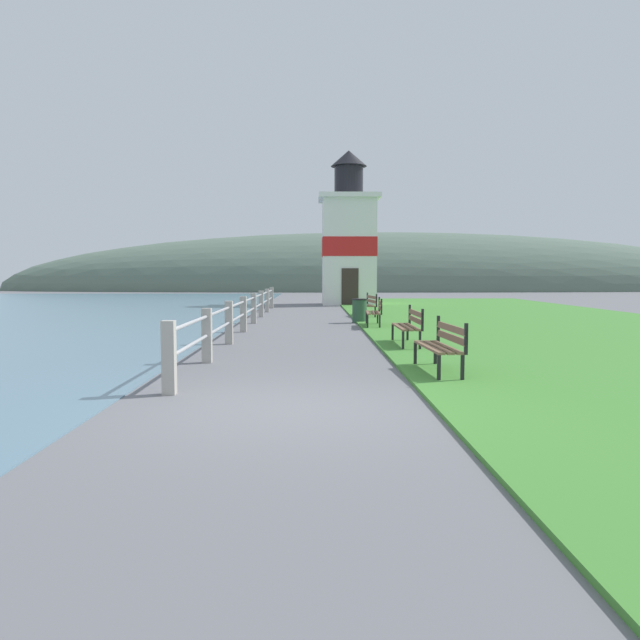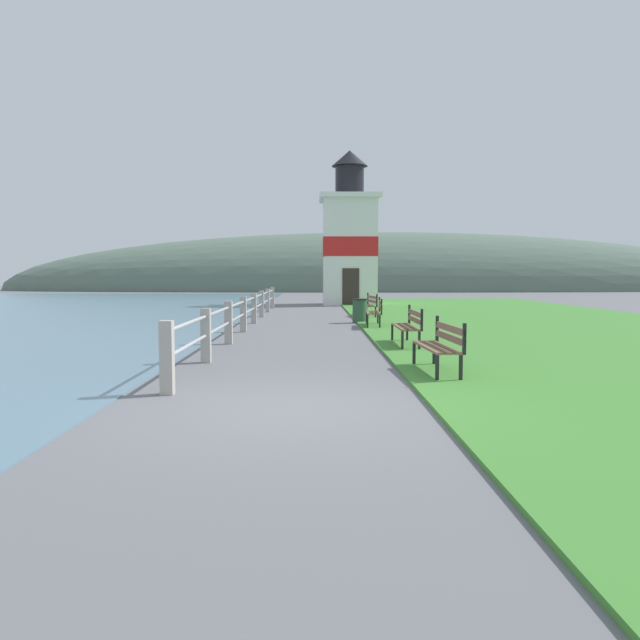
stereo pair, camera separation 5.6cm
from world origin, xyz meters
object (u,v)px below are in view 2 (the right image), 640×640
object	(u,v)px
park_bench_far	(376,311)
trash_bin	(360,311)
park_bench_by_lighthouse	(369,304)
park_bench_near	(441,343)
lighthouse	(349,241)
park_bench_midway	(409,324)

from	to	relation	value
park_bench_far	trash_bin	distance (m)	1.86
park_bench_by_lighthouse	trash_bin	world-z (taller)	park_bench_by_lighthouse
park_bench_near	lighthouse	bearing A→B (deg)	-92.27
park_bench_near	park_bench_by_lighthouse	distance (m)	13.99
park_bench_by_lighthouse	trash_bin	size ratio (longest dim) A/B	2.24
park_bench_midway	park_bench_far	xyz separation A→B (m)	(-0.24, 5.34, -0.00)
park_bench_near	park_bench_midway	distance (m)	4.03
park_bench_near	park_bench_far	size ratio (longest dim) A/B	1.05
park_bench_midway	trash_bin	distance (m)	7.19
park_bench_near	trash_bin	size ratio (longest dim) A/B	2.14
park_bench_far	trash_bin	bearing A→B (deg)	-74.50
park_bench_far	lighthouse	xyz separation A→B (m)	(-0.01, 14.90, 3.00)
park_bench_near	park_bench_far	xyz separation A→B (m)	(-0.17, 9.37, -0.00)
park_bench_midway	park_bench_far	world-z (taller)	same
park_bench_midway	trash_bin	bearing A→B (deg)	-84.76
lighthouse	park_bench_midway	bearing A→B (deg)	-89.29
park_bench_midway	lighthouse	size ratio (longest dim) A/B	0.22
park_bench_midway	lighthouse	xyz separation A→B (m)	(-0.25, 20.24, 2.99)
park_bench_midway	park_bench_near	bearing A→B (deg)	89.26
park_bench_near	park_bench_far	world-z (taller)	same
park_bench_near	park_bench_by_lighthouse	size ratio (longest dim) A/B	0.95
park_bench_far	park_bench_near	bearing A→B (deg)	94.77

